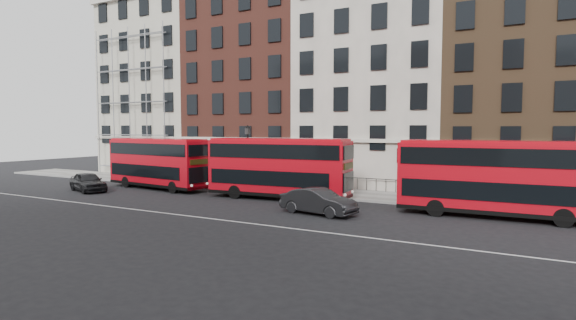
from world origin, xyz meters
The scene contains 12 objects.
ground centered at (0.00, 0.00, 0.00)m, with size 120.00×120.00×0.00m, color black.
pavement centered at (0.00, 10.50, 0.07)m, with size 80.00×5.00×0.15m, color slate.
kerb centered at (0.00, 8.00, 0.08)m, with size 80.00×0.30×0.16m, color gray.
road_centre_line centered at (0.00, -2.00, 0.01)m, with size 70.00×0.12×0.01m, color white.
building_terrace centered at (-0.31, 17.88, 10.24)m, with size 64.00×11.95×22.00m.
bus_a centered at (-15.74, 6.10, 2.32)m, with size 10.50×3.69×4.32m.
bus_b centered at (-3.73, 6.09, 2.39)m, with size 10.78×3.31×4.47m.
bus_c centered at (10.65, 6.09, 2.41)m, with size 10.74×2.86×4.48m.
car_rear centered at (-19.60, 2.15, 0.79)m, with size 1.87×4.65×1.59m, color black.
car_front centered at (1.29, 2.25, 0.79)m, with size 1.66×4.77×1.57m, color black.
lamp_post_left centered at (-7.90, 8.36, 3.08)m, with size 0.44×0.44×5.33m.
iron_railings centered at (0.00, 12.70, 0.65)m, with size 6.60×0.06×1.00m, color black, non-canonical shape.
Camera 1 is at (12.59, -22.25, 5.17)m, focal length 28.00 mm.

